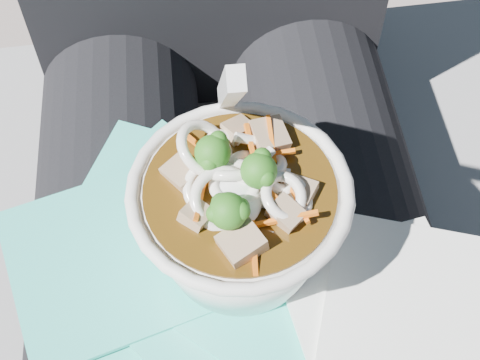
{
  "coord_description": "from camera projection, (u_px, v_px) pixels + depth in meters",
  "views": [
    {
      "loc": [
        -0.02,
        -0.25,
        1.08
      ],
      "look_at": [
        0.0,
        -0.02,
        0.73
      ],
      "focal_mm": 50.0,
      "sensor_mm": 36.0,
      "label": 1
    }
  ],
  "objects": [
    {
      "name": "person_body",
      "position": [
        226.0,
        180.0,
        0.61
      ],
      "size": [
        0.34,
        0.94,
        1.02
      ],
      "color": "black",
      "rests_on": "ground"
    },
    {
      "name": "stone_ledge",
      "position": [
        226.0,
        281.0,
        0.92
      ],
      "size": [
        1.02,
        0.54,
        0.47
      ],
      "primitive_type": "cube",
      "rotation": [
        0.0,
        0.0,
        0.04
      ],
      "color": "gray",
      "rests_on": "ground"
    },
    {
      "name": "plastic_bag",
      "position": [
        197.0,
        272.0,
        0.49
      ],
      "size": [
        0.31,
        0.35,
        0.01
      ],
      "color": "#32D1BE",
      "rests_on": "lap"
    },
    {
      "name": "udon_bowl",
      "position": [
        240.0,
        212.0,
        0.45
      ],
      "size": [
        0.18,
        0.18,
        0.19
      ],
      "color": "white",
      "rests_on": "plastic_bag"
    },
    {
      "name": "lap",
      "position": [
        237.0,
        281.0,
        0.58
      ],
      "size": [
        0.35,
        0.48,
        0.16
      ],
      "color": "black",
      "rests_on": "stone_ledge"
    },
    {
      "name": "napkins",
      "position": [
        395.0,
        307.0,
        0.46
      ],
      "size": [
        0.17,
        0.15,
        0.01
      ],
      "color": "white",
      "rests_on": "plastic_bag"
    }
  ]
}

